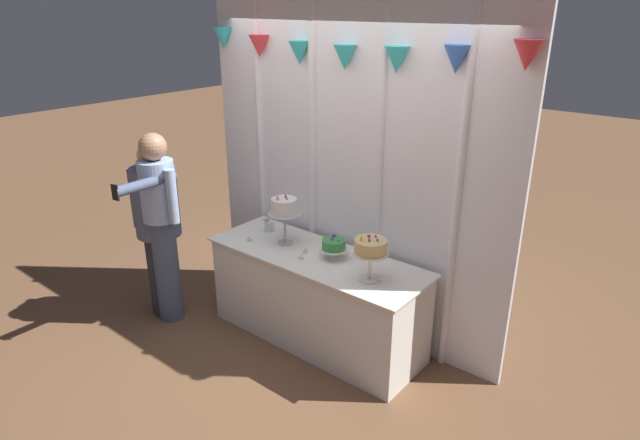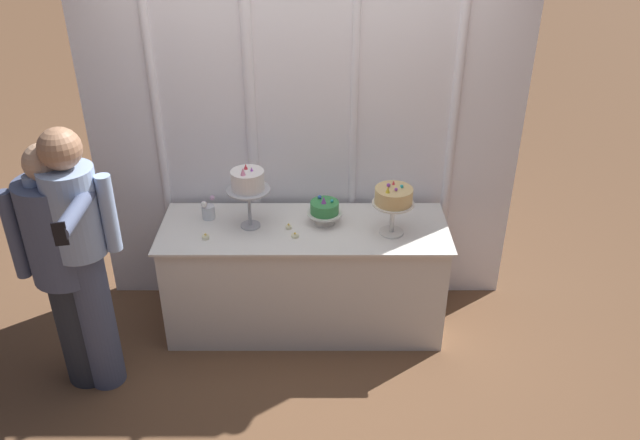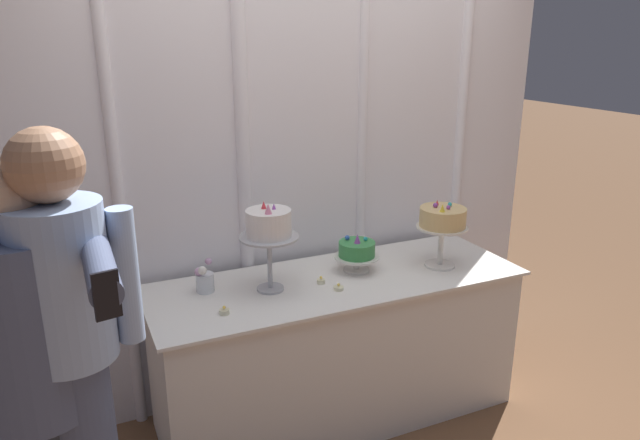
% 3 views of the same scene
% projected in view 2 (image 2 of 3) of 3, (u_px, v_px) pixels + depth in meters
% --- Properties ---
extents(ground_plane, '(24.00, 24.00, 0.00)m').
position_uv_depth(ground_plane, '(306.00, 331.00, 4.44)').
color(ground_plane, brown).
extents(draped_curtain, '(2.85, 0.18, 2.71)m').
position_uv_depth(draped_curtain, '(305.00, 106.00, 4.15)').
color(draped_curtain, white).
rests_on(draped_curtain, ground_plane).
extents(cake_table, '(1.85, 0.65, 0.77)m').
position_uv_depth(cake_table, '(306.00, 277.00, 4.34)').
color(cake_table, white).
rests_on(cake_table, ground_plane).
extents(cake_display_leftmost, '(0.27, 0.27, 0.44)m').
position_uv_depth(cake_display_leftmost, '(249.00, 183.00, 4.01)').
color(cake_display_leftmost, '#B2B2B7').
rests_on(cake_display_leftmost, cake_table).
extents(cake_display_center, '(0.23, 0.23, 0.20)m').
position_uv_depth(cake_display_center, '(326.00, 209.00, 4.14)').
color(cake_display_center, silver).
rests_on(cake_display_center, cake_table).
extents(cake_display_rightmost, '(0.26, 0.26, 0.35)m').
position_uv_depth(cake_display_rightmost, '(395.00, 199.00, 3.96)').
color(cake_display_rightmost, silver).
rests_on(cake_display_rightmost, cake_table).
extents(flower_vase, '(0.09, 0.10, 0.15)m').
position_uv_depth(flower_vase, '(209.00, 210.00, 4.22)').
color(flower_vase, silver).
rests_on(flower_vase, cake_table).
extents(tealight_far_left, '(0.05, 0.05, 0.04)m').
position_uv_depth(tealight_far_left, '(207.00, 237.00, 4.02)').
color(tealight_far_left, beige).
rests_on(tealight_far_left, cake_table).
extents(tealight_near_left, '(0.04, 0.04, 0.04)m').
position_uv_depth(tealight_near_left, '(290.00, 227.00, 4.13)').
color(tealight_near_left, beige).
rests_on(tealight_near_left, cake_table).
extents(tealight_near_right, '(0.05, 0.05, 0.03)m').
position_uv_depth(tealight_near_right, '(296.00, 236.00, 4.04)').
color(tealight_near_right, beige).
rests_on(tealight_near_right, cake_table).
extents(guest_girl_blue_dress, '(0.54, 0.71, 1.57)m').
position_uv_depth(guest_girl_blue_dress, '(67.00, 262.00, 3.66)').
color(guest_girl_blue_dress, '#282D38').
rests_on(guest_girl_blue_dress, ground_plane).
extents(guest_man_dark_suit, '(0.46, 0.29, 1.67)m').
position_uv_depth(guest_man_dark_suit, '(84.00, 252.00, 3.58)').
color(guest_man_dark_suit, '#4C5675').
rests_on(guest_man_dark_suit, ground_plane).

